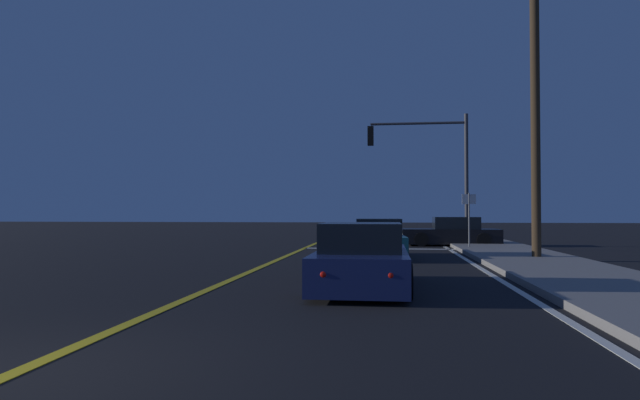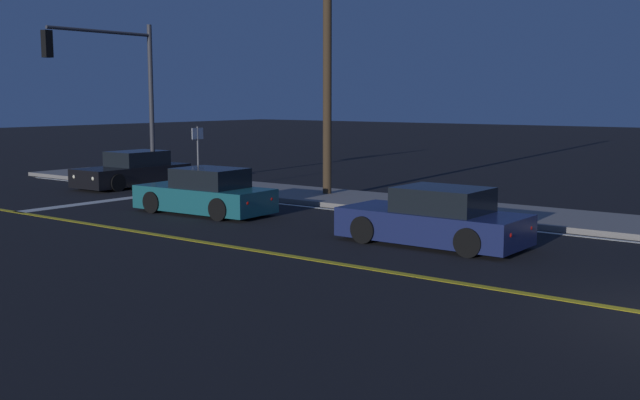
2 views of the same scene
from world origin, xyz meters
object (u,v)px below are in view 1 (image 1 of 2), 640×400
object	(u,v)px
car_far_approaching_black	(451,233)
car_lead_oncoming_navy	(362,260)
car_distant_tail_teal	(378,241)
traffic_signal_near_right	(431,157)
utility_pole_right	(535,94)
street_sign_corner	(469,212)

from	to	relation	value
car_far_approaching_black	car_lead_oncoming_navy	bearing A→B (deg)	166.37
car_distant_tail_teal	car_lead_oncoming_navy	xyz separation A→B (m)	(-0.19, -7.67, 0.00)
traffic_signal_near_right	utility_pole_right	distance (m)	8.13
car_lead_oncoming_navy	utility_pole_right	world-z (taller)	utility_pole_right
car_lead_oncoming_navy	traffic_signal_near_right	bearing A→B (deg)	79.98
traffic_signal_near_right	street_sign_corner	distance (m)	3.99
car_far_approaching_black	car_distant_tail_teal	world-z (taller)	same
car_distant_tail_teal	car_lead_oncoming_navy	bearing A→B (deg)	-94.19
traffic_signal_near_right	street_sign_corner	world-z (taller)	traffic_signal_near_right
car_far_approaching_black	utility_pole_right	distance (m)	9.43
utility_pole_right	street_sign_corner	size ratio (longest dim) A/B	4.37
car_lead_oncoming_navy	traffic_signal_near_right	xyz separation A→B (m)	(2.49, 14.54, 3.52)
car_distant_tail_teal	traffic_signal_near_right	size ratio (longest dim) A/B	0.70
car_distant_tail_teal	car_far_approaching_black	bearing A→B (deg)	62.94
car_distant_tail_teal	street_sign_corner	world-z (taller)	street_sign_corner
car_far_approaching_black	car_distant_tail_teal	bearing A→B (deg)	155.16
car_lead_oncoming_navy	utility_pole_right	size ratio (longest dim) A/B	0.43
utility_pole_right	car_lead_oncoming_navy	bearing A→B (deg)	-126.76
utility_pole_right	street_sign_corner	world-z (taller)	utility_pole_right
street_sign_corner	utility_pole_right	bearing A→B (deg)	-73.61
traffic_signal_near_right	street_sign_corner	size ratio (longest dim) A/B	2.60
car_distant_tail_teal	utility_pole_right	world-z (taller)	utility_pole_right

